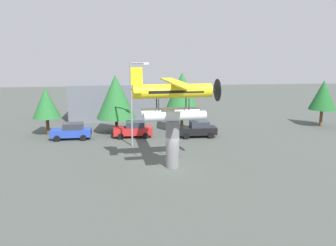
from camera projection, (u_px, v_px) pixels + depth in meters
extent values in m
plane|color=#4C514C|center=(172.00, 167.00, 27.55)|extent=(140.00, 140.00, 0.00)
cylinder|color=slate|center=(173.00, 143.00, 27.14)|extent=(1.10, 1.10, 4.06)
cylinder|color=silver|center=(175.00, 116.00, 25.69)|extent=(4.84, 1.02, 0.70)
cylinder|color=#333338|center=(189.00, 104.00, 26.23)|extent=(0.11, 0.11, 0.90)
cylinder|color=#333338|center=(159.00, 105.00, 25.78)|extent=(0.11, 0.11, 0.90)
cylinder|color=silver|center=(170.00, 112.00, 27.61)|extent=(4.84, 1.02, 0.70)
cylinder|color=#333338|center=(186.00, 102.00, 27.19)|extent=(0.11, 0.11, 0.90)
cylinder|color=#333338|center=(157.00, 103.00, 26.75)|extent=(0.11, 0.11, 0.90)
cylinder|color=yellow|center=(173.00, 91.00, 26.28)|extent=(6.26, 1.52, 1.10)
cube|color=black|center=(175.00, 91.00, 26.32)|extent=(4.41, 1.43, 0.20)
cone|color=#262628|center=(213.00, 90.00, 26.88)|extent=(0.76, 0.93, 0.88)
cylinder|color=black|center=(217.00, 90.00, 26.96)|extent=(0.16, 1.80, 1.80)
cube|color=yellow|center=(178.00, 83.00, 26.23)|extent=(1.80, 10.45, 0.12)
cube|color=yellow|center=(137.00, 91.00, 25.74)|extent=(0.89, 2.84, 0.10)
cube|color=yellow|center=(137.00, 76.00, 25.52)|extent=(0.91, 0.18, 1.30)
cube|color=#2847B7|center=(71.00, 133.00, 36.29)|extent=(4.20, 1.70, 0.80)
cube|color=#2D333D|center=(73.00, 126.00, 36.17)|extent=(2.00, 1.56, 0.64)
cylinder|color=black|center=(60.00, 135.00, 37.08)|extent=(0.64, 0.22, 0.64)
cylinder|color=black|center=(57.00, 139.00, 35.33)|extent=(0.64, 0.22, 0.64)
cylinder|color=black|center=(85.00, 134.00, 37.40)|extent=(0.64, 0.22, 0.64)
cylinder|color=black|center=(83.00, 138.00, 35.65)|extent=(0.64, 0.22, 0.64)
cube|color=red|center=(133.00, 131.00, 37.16)|extent=(4.20, 1.70, 0.80)
cube|color=#2D333D|center=(135.00, 124.00, 37.04)|extent=(2.00, 1.56, 0.64)
cylinder|color=black|center=(121.00, 133.00, 37.95)|extent=(0.64, 0.22, 0.64)
cylinder|color=black|center=(121.00, 137.00, 36.21)|extent=(0.64, 0.22, 0.64)
cylinder|color=black|center=(145.00, 132.00, 38.28)|extent=(0.64, 0.22, 0.64)
cylinder|color=black|center=(146.00, 136.00, 36.53)|extent=(0.64, 0.22, 0.64)
cube|color=black|center=(197.00, 131.00, 37.26)|extent=(4.20, 1.70, 0.80)
cube|color=#2D333D|center=(199.00, 124.00, 37.15)|extent=(2.00, 1.56, 0.64)
cylinder|color=black|center=(184.00, 133.00, 38.06)|extent=(0.64, 0.22, 0.64)
cylinder|color=black|center=(186.00, 136.00, 36.31)|extent=(0.64, 0.22, 0.64)
cylinder|color=black|center=(207.00, 132.00, 38.38)|extent=(0.64, 0.22, 0.64)
cylinder|color=black|center=(211.00, 136.00, 36.63)|extent=(0.64, 0.22, 0.64)
cylinder|color=gray|center=(131.00, 105.00, 32.96)|extent=(0.18, 0.18, 8.28)
cylinder|color=gray|center=(139.00, 63.00, 32.23)|extent=(1.60, 0.12, 0.12)
cube|color=silver|center=(146.00, 63.00, 32.32)|extent=(0.50, 0.28, 0.20)
cube|color=slate|center=(116.00, 101.00, 47.81)|extent=(12.30, 6.94, 4.97)
cylinder|color=brown|center=(48.00, 126.00, 38.23)|extent=(0.36, 0.36, 1.96)
cone|color=#287033|center=(46.00, 103.00, 37.68)|extent=(3.06, 3.06, 3.40)
cylinder|color=brown|center=(117.00, 125.00, 39.09)|extent=(0.36, 0.36, 1.80)
cone|color=#287033|center=(116.00, 96.00, 38.40)|extent=(4.45, 4.45, 4.95)
cylinder|color=brown|center=(182.00, 120.00, 40.19)|extent=(0.36, 0.36, 2.47)
cone|color=#287033|center=(182.00, 91.00, 39.48)|extent=(4.03, 4.03, 4.48)
cylinder|color=brown|center=(321.00, 118.00, 42.63)|extent=(0.36, 0.36, 2.16)
cone|color=#1E6028|center=(323.00, 95.00, 42.04)|extent=(3.30, 3.30, 3.66)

